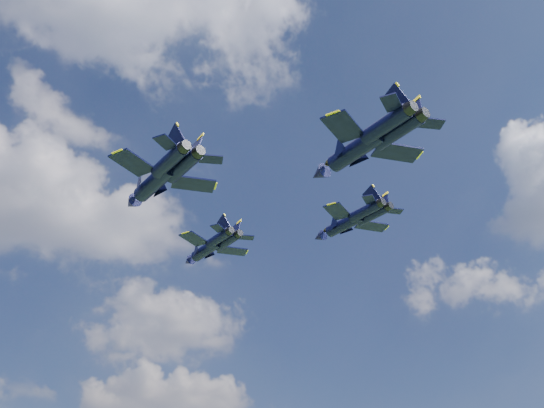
{
  "coord_description": "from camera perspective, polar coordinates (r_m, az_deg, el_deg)",
  "views": [
    {
      "loc": [
        -24.67,
        -76.8,
        21.46
      ],
      "look_at": [
        -2.22,
        -4.69,
        64.35
      ],
      "focal_mm": 45.0,
      "sensor_mm": 36.0,
      "label": 1
    }
  ],
  "objects": [
    {
      "name": "jet_lead",
      "position": [
        100.96,
        -5.62,
        -3.86
      ],
      "size": [
        10.67,
        14.68,
        3.47
      ],
      "rotation": [
        0.0,
        0.0,
        0.34
      ],
      "color": "black"
    },
    {
      "name": "jet_slot",
      "position": [
        78.09,
        6.79,
        4.42
      ],
      "size": [
        13.38,
        18.4,
        4.34
      ],
      "rotation": [
        0.0,
        0.0,
        0.34
      ],
      "color": "black"
    },
    {
      "name": "jet_left",
      "position": [
        80.77,
        -9.94,
        1.72
      ],
      "size": [
        12.72,
        17.39,
        4.1
      ],
      "rotation": [
        0.0,
        0.0,
        0.32
      ],
      "color": "black"
    },
    {
      "name": "jet_right",
      "position": [
        96.65,
        5.95,
        -1.72
      ],
      "size": [
        10.89,
        15.09,
        3.58
      ],
      "rotation": [
        0.0,
        0.0,
        0.39
      ],
      "color": "black"
    }
  ]
}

